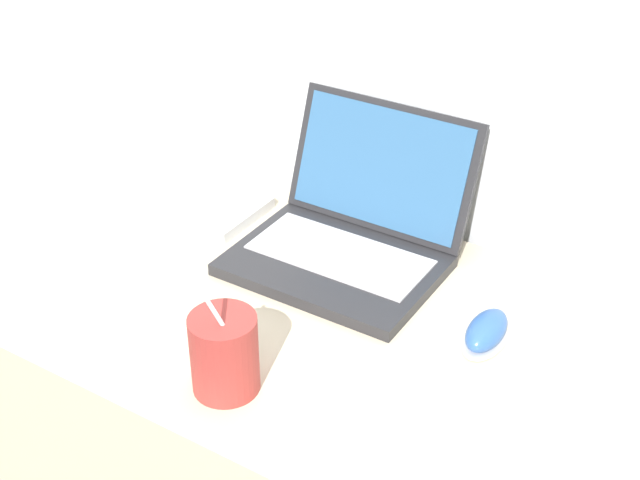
{
  "coord_description": "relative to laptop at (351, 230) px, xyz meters",
  "views": [
    {
      "loc": [
        0.55,
        -0.6,
        1.56
      ],
      "look_at": [
        -0.06,
        0.37,
        0.84
      ],
      "focal_mm": 50.0,
      "sensor_mm": 36.0,
      "label": 1
    }
  ],
  "objects": [
    {
      "name": "external_keyboard",
      "position": [
        -0.38,
        -0.01,
        -0.04
      ],
      "size": [
        0.37,
        0.15,
        0.02
      ],
      "color": "silver",
      "rests_on": "desk"
    },
    {
      "name": "computer_mouse",
      "position": [
        0.28,
        -0.09,
        -0.03
      ],
      "size": [
        0.05,
        0.1,
        0.04
      ],
      "color": "#B2B2B7",
      "rests_on": "desk"
    },
    {
      "name": "drink_cup",
      "position": [
        0.02,
        -0.37,
        0.01
      ],
      "size": [
        0.09,
        0.09,
        0.17
      ],
      "color": "#9E332D",
      "rests_on": "desk"
    },
    {
      "name": "laptop",
      "position": [
        0.0,
        0.0,
        0.0
      ],
      "size": [
        0.33,
        0.31,
        0.22
      ],
      "color": "#232326",
      "rests_on": "desk"
    }
  ]
}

